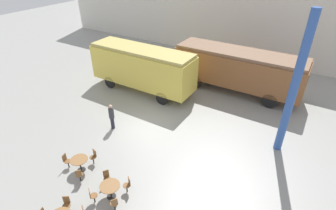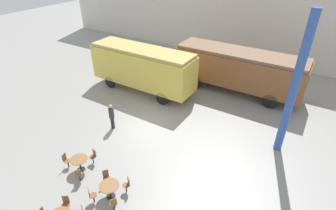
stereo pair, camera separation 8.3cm
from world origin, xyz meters
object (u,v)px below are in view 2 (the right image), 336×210
(cafe_table_near, at_px, (79,161))
(visitor_person, at_px, (112,116))
(cafe_table_mid, at_px, (109,187))
(cafe_chair_0, at_px, (93,155))
(passenger_coach_vintage, at_px, (143,66))
(passenger_coach_wooden, at_px, (239,68))

(cafe_table_near, relative_size, visitor_person, 0.51)
(cafe_table_mid, distance_m, cafe_chair_0, 2.67)
(passenger_coach_vintage, bearing_deg, visitor_person, -74.93)
(passenger_coach_wooden, bearing_deg, cafe_chair_0, -107.15)
(passenger_coach_wooden, relative_size, cafe_table_near, 11.06)
(passenger_coach_wooden, bearing_deg, passenger_coach_vintage, -149.19)
(passenger_coach_vintage, distance_m, cafe_table_near, 9.60)
(visitor_person, bearing_deg, cafe_table_mid, -49.27)
(cafe_table_near, bearing_deg, visitor_person, 106.17)
(passenger_coach_vintage, height_order, cafe_table_near, passenger_coach_vintage)
(cafe_table_mid, bearing_deg, passenger_coach_wooden, 83.96)
(cafe_table_near, distance_m, cafe_chair_0, 0.83)
(passenger_coach_wooden, distance_m, cafe_table_mid, 13.64)
(passenger_coach_wooden, relative_size, visitor_person, 5.64)
(passenger_coach_wooden, distance_m, passenger_coach_vintage, 7.59)
(cafe_table_near, height_order, cafe_chair_0, cafe_chair_0)
(passenger_coach_vintage, height_order, visitor_person, passenger_coach_vintage)
(passenger_coach_wooden, height_order, passenger_coach_vintage, passenger_coach_vintage)
(cafe_table_mid, xyz_separation_m, visitor_person, (-3.65, 4.24, 0.35))
(passenger_coach_vintage, xyz_separation_m, cafe_chair_0, (2.75, -8.34, -1.59))
(cafe_table_near, xyz_separation_m, visitor_person, (-1.09, 3.77, 0.35))
(cafe_table_near, distance_m, cafe_table_mid, 2.60)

